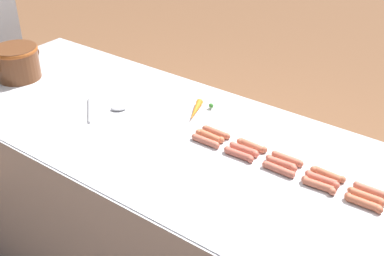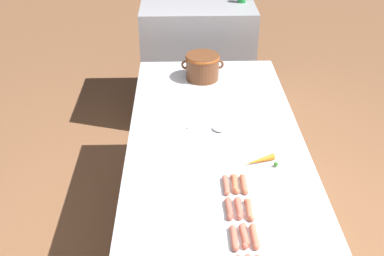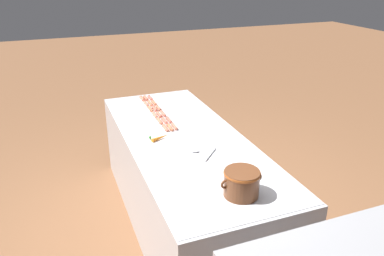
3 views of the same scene
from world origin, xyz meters
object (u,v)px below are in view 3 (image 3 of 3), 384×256
Objects in this scene: hot_dog_2 at (158,108)px; hot_dog_10 at (164,121)px; hot_dog_9 at (159,114)px; hot_dog_15 at (155,115)px; hot_dog_17 at (165,128)px; serving_spoon at (200,152)px; hot_dog_8 at (154,109)px; hot_dog_13 at (146,104)px; hot_dog_6 at (146,98)px; hot_dog_14 at (150,109)px; hot_dog_3 at (163,113)px; hot_dog_12 at (142,98)px; hot_dog_11 at (170,127)px; carrot at (160,137)px; hot_dog_0 at (150,98)px; hot_dog_7 at (150,103)px; hot_dog_16 at (159,121)px; hot_dog_4 at (169,120)px; hot_dog_1 at (154,103)px; hot_dog_5 at (174,126)px.

hot_dog_2 is 0.33m from hot_dog_10.
hot_dog_15 is at bearing -6.97° from hot_dog_9.
hot_dog_9 is at bearing -96.68° from hot_dog_17.
hot_dog_15 is 0.85m from serving_spoon.
hot_dog_2 is 1.00× the size of hot_dog_17.
hot_dog_13 is at bearing -76.19° from hot_dog_8.
hot_dog_6 and hot_dog_14 have the same top height.
hot_dog_14 is (0.08, -0.16, 0.00)m from hot_dog_3.
hot_dog_8 and hot_dog_13 have the same top height.
hot_dog_12 is 0.82m from hot_dog_17.
hot_dog_3 and hot_dog_11 have the same top height.
hot_dog_0 is at bearing -100.56° from carrot.
hot_dog_0 is 0.32m from hot_dog_2.
hot_dog_7 is 1.00× the size of hot_dog_13.
hot_dog_11 is at bearing 90.12° from hot_dog_6.
hot_dog_0 is 0.17m from hot_dog_7.
hot_dog_0 is at bearing -95.45° from hot_dog_9.
hot_dog_10 is (0.00, 0.49, 0.00)m from hot_dog_7.
hot_dog_15 is (0.04, -0.00, 0.00)m from hot_dog_9.
hot_dog_0 is 1.00× the size of hot_dog_16.
hot_dog_12 is (0.08, -0.33, 0.00)m from hot_dog_2.
carrot is (0.14, 0.83, 0.00)m from hot_dog_7.
hot_dog_9 is (0.00, 0.50, 0.00)m from hot_dog_6.
hot_dog_4 is (-0.00, 0.33, 0.00)m from hot_dog_2.
hot_dog_11 is 0.77× the size of carrot.
hot_dog_7 is at bearing -90.60° from hot_dog_9.
hot_dog_6 is 1.33m from serving_spoon.
hot_dog_1 is at bearing 115.12° from hot_dog_12.
hot_dog_1 is 0.04m from hot_dog_7.
hot_dog_10 is at bearing 77.32° from hot_dog_3.
hot_dog_1 is 0.77× the size of carrot.
hot_dog_2 and hot_dog_17 have the same top height.
hot_dog_7 is 1.00× the size of hot_dog_17.
hot_dog_3 is 0.61× the size of serving_spoon.
hot_dog_4 and hot_dog_7 have the same top height.
hot_dog_5 is at bearing -170.05° from hot_dog_11.
hot_dog_6 is at bearing -86.78° from serving_spoon.
hot_dog_0 and hot_dog_15 have the same top height.
hot_dog_7 is 0.16m from hot_dog_14.
hot_dog_7 and hot_dog_12 have the same top height.
hot_dog_2 is 0.61× the size of serving_spoon.
hot_dog_1 and hot_dog_7 have the same top height.
serving_spoon is (-0.12, 0.68, -0.01)m from hot_dog_16.
hot_dog_8 and hot_dog_11 have the same top height.
hot_dog_16 is (0.00, 0.48, 0.00)m from hot_dog_13.
serving_spoon is at bearing 93.58° from hot_dog_7.
hot_dog_15 is (0.08, -0.32, 0.00)m from hot_dog_5.
hot_dog_10 and hot_dog_16 have the same top height.
carrot reaches higher than hot_dog_7.
carrot reaches higher than hot_dog_6.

